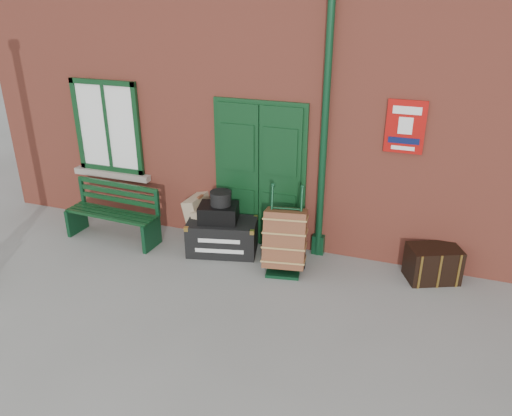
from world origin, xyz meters
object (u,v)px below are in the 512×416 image
at_px(houdini_trunk, 222,237).
at_px(porter_trolley, 285,239).
at_px(dark_trunk, 433,263).
at_px(bench, 114,211).

xyz_separation_m(houdini_trunk, porter_trolley, (1.03, -0.15, 0.21)).
relative_size(houdini_trunk, porter_trolley, 0.86).
bearing_deg(houdini_trunk, dark_trunk, -8.78).
distance_m(porter_trolley, dark_trunk, 2.05).
bearing_deg(dark_trunk, bench, 160.68).
relative_size(bench, dark_trunk, 2.25).
bearing_deg(dark_trunk, houdini_trunk, 160.82).
distance_m(houdini_trunk, dark_trunk, 3.04).
bearing_deg(porter_trolley, houdini_trunk, 161.25).
distance_m(houdini_trunk, porter_trolley, 1.06).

